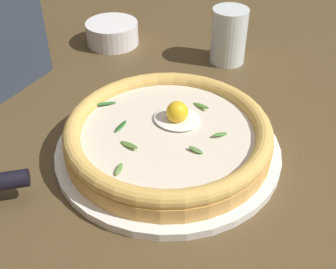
# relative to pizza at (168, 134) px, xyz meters

# --- Properties ---
(ground_plane) EXTENTS (2.40, 2.40, 0.03)m
(ground_plane) POSITION_rel_pizza_xyz_m (0.02, -0.04, -0.05)
(ground_plane) COLOR brown
(ground_plane) RESTS_ON ground
(pizza_plate) EXTENTS (0.31, 0.31, 0.01)m
(pizza_plate) POSITION_rel_pizza_xyz_m (-0.00, 0.00, -0.03)
(pizza_plate) COLOR white
(pizza_plate) RESTS_ON ground
(pizza) EXTENTS (0.28, 0.28, 0.06)m
(pizza) POSITION_rel_pizza_xyz_m (0.00, 0.00, 0.00)
(pizza) COLOR #E5AA57
(pizza) RESTS_ON pizza_plate
(side_bowl) EXTENTS (0.10, 0.10, 0.04)m
(side_bowl) POSITION_rel_pizza_xyz_m (0.25, -0.26, -0.01)
(side_bowl) COLOR white
(side_bowl) RESTS_ON ground
(drinking_glass) EXTENTS (0.07, 0.07, 0.10)m
(drinking_glass) POSITION_rel_pizza_xyz_m (0.02, -0.29, 0.01)
(drinking_glass) COLOR silver
(drinking_glass) RESTS_ON ground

